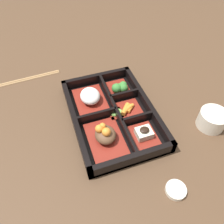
% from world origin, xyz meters
% --- Properties ---
extents(ground_plane, '(3.00, 3.00, 0.00)m').
position_xyz_m(ground_plane, '(0.00, 0.00, 0.00)').
color(ground_plane, '#4C3523').
extents(bento_base, '(0.34, 0.24, 0.01)m').
position_xyz_m(bento_base, '(0.00, 0.00, 0.01)').
color(bento_base, black).
rests_on(bento_base, ground_plane).
extents(bento_rim, '(0.34, 0.24, 0.04)m').
position_xyz_m(bento_rim, '(0.00, -0.00, 0.02)').
color(bento_rim, black).
rests_on(bento_rim, ground_plane).
extents(bowl_stew, '(0.13, 0.09, 0.05)m').
position_xyz_m(bowl_stew, '(-0.08, 0.05, 0.03)').
color(bowl_stew, maroon).
rests_on(bowl_stew, bento_base).
extents(bowl_rice, '(0.13, 0.09, 0.04)m').
position_xyz_m(bowl_rice, '(0.08, 0.04, 0.03)').
color(bowl_rice, maroon).
rests_on(bowl_rice, bento_base).
extents(bowl_tofu, '(0.08, 0.07, 0.03)m').
position_xyz_m(bowl_tofu, '(-0.10, -0.06, 0.02)').
color(bowl_tofu, maroon).
rests_on(bowl_tofu, bento_base).
extents(bowl_carrots, '(0.08, 0.07, 0.02)m').
position_xyz_m(bowl_carrots, '(0.00, -0.05, 0.02)').
color(bowl_carrots, maroon).
rests_on(bowl_carrots, bento_base).
extents(bowl_greens, '(0.08, 0.07, 0.04)m').
position_xyz_m(bowl_greens, '(0.09, -0.06, 0.03)').
color(bowl_greens, maroon).
rests_on(bowl_greens, bento_base).
extents(bowl_pickles, '(0.04, 0.04, 0.01)m').
position_xyz_m(bowl_pickles, '(-0.00, -0.01, 0.02)').
color(bowl_pickles, maroon).
rests_on(bowl_pickles, bento_base).
extents(tea_cup, '(0.08, 0.08, 0.05)m').
position_xyz_m(tea_cup, '(-0.12, -0.26, 0.03)').
color(tea_cup, beige).
rests_on(tea_cup, ground_plane).
extents(chopsticks, '(0.03, 0.23, 0.01)m').
position_xyz_m(chopsticks, '(0.27, 0.23, 0.00)').
color(chopsticks, '#A87F51').
rests_on(chopsticks, ground_plane).
extents(sauce_dish, '(0.05, 0.05, 0.01)m').
position_xyz_m(sauce_dish, '(-0.26, -0.07, 0.01)').
color(sauce_dish, beige).
rests_on(sauce_dish, ground_plane).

